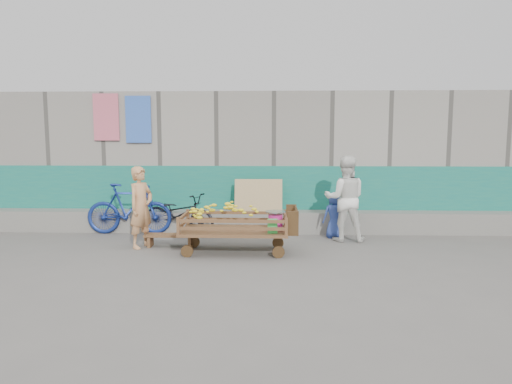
{
  "coord_description": "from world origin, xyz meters",
  "views": [
    {
      "loc": [
        0.6,
        -7.26,
        2.02
      ],
      "look_at": [
        0.29,
        1.2,
        1.0
      ],
      "focal_mm": 32.0,
      "sensor_mm": 36.0,
      "label": 1
    }
  ],
  "objects_px": {
    "bench": "(170,238)",
    "vendor_man": "(141,207)",
    "banana_cart": "(232,220)",
    "child": "(334,215)",
    "bicycle_blue": "(129,209)",
    "woman": "(345,199)",
    "bicycle_dark": "(179,214)"
  },
  "relations": [
    {
      "from": "vendor_man",
      "to": "child",
      "type": "distance_m",
      "value": 3.77
    },
    {
      "from": "bench",
      "to": "vendor_man",
      "type": "xyz_separation_m",
      "value": [
        -0.51,
        -0.07,
        0.58
      ]
    },
    {
      "from": "banana_cart",
      "to": "bench",
      "type": "relative_size",
      "value": 2.16
    },
    {
      "from": "banana_cart",
      "to": "bench",
      "type": "height_order",
      "value": "banana_cart"
    },
    {
      "from": "woman",
      "to": "bicycle_blue",
      "type": "relative_size",
      "value": 0.94
    },
    {
      "from": "child",
      "to": "bicycle_dark",
      "type": "relative_size",
      "value": 0.56
    },
    {
      "from": "woman",
      "to": "bicycle_blue",
      "type": "height_order",
      "value": "woman"
    },
    {
      "from": "bench",
      "to": "vendor_man",
      "type": "height_order",
      "value": "vendor_man"
    },
    {
      "from": "child",
      "to": "vendor_man",
      "type": "bearing_deg",
      "value": 0.69
    },
    {
      "from": "bench",
      "to": "woman",
      "type": "bearing_deg",
      "value": 10.81
    },
    {
      "from": "banana_cart",
      "to": "bicycle_dark",
      "type": "xyz_separation_m",
      "value": [
        -1.24,
        1.48,
        -0.15
      ]
    },
    {
      "from": "banana_cart",
      "to": "child",
      "type": "distance_m",
      "value": 2.32
    },
    {
      "from": "vendor_man",
      "to": "bicycle_dark",
      "type": "xyz_separation_m",
      "value": [
        0.46,
        1.16,
        -0.32
      ]
    },
    {
      "from": "woman",
      "to": "bicycle_dark",
      "type": "relative_size",
      "value": 1.01
    },
    {
      "from": "bicycle_dark",
      "to": "woman",
      "type": "bearing_deg",
      "value": -77.33
    },
    {
      "from": "bicycle_blue",
      "to": "woman",
      "type": "bearing_deg",
      "value": -97.75
    },
    {
      "from": "woman",
      "to": "child",
      "type": "bearing_deg",
      "value": -50.18
    },
    {
      "from": "bicycle_blue",
      "to": "child",
      "type": "bearing_deg",
      "value": -94.72
    },
    {
      "from": "banana_cart",
      "to": "bicycle_blue",
      "type": "distance_m",
      "value": 2.73
    },
    {
      "from": "vendor_man",
      "to": "woman",
      "type": "height_order",
      "value": "woman"
    },
    {
      "from": "bench",
      "to": "bicycle_blue",
      "type": "height_order",
      "value": "bicycle_blue"
    },
    {
      "from": "bicycle_blue",
      "to": "bicycle_dark",
      "type": "bearing_deg",
      "value": -91.74
    },
    {
      "from": "woman",
      "to": "vendor_man",
      "type": "bearing_deg",
      "value": 15.28
    },
    {
      "from": "woman",
      "to": "bicycle_dark",
      "type": "distance_m",
      "value": 3.41
    },
    {
      "from": "banana_cart",
      "to": "woman",
      "type": "bearing_deg",
      "value": 25.73
    },
    {
      "from": "vendor_man",
      "to": "bicycle_blue",
      "type": "distance_m",
      "value": 1.32
    },
    {
      "from": "bench",
      "to": "bicycle_dark",
      "type": "height_order",
      "value": "bicycle_dark"
    },
    {
      "from": "banana_cart",
      "to": "vendor_man",
      "type": "xyz_separation_m",
      "value": [
        -1.7,
        0.32,
        0.16
      ]
    },
    {
      "from": "child",
      "to": "bicycle_dark",
      "type": "height_order",
      "value": "child"
    },
    {
      "from": "bench",
      "to": "bicycle_blue",
      "type": "bearing_deg",
      "value": 135.27
    },
    {
      "from": "bench",
      "to": "woman",
      "type": "height_order",
      "value": "woman"
    },
    {
      "from": "woman",
      "to": "bicycle_blue",
      "type": "xyz_separation_m",
      "value": [
        -4.41,
        0.46,
        -0.3
      ]
    }
  ]
}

